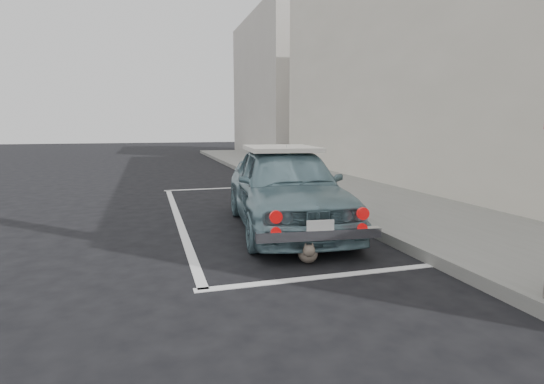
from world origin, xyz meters
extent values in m
plane|color=black|center=(0.00, 0.00, 0.00)|extent=(80.00, 80.00, 0.00)
cube|color=slate|center=(3.20, 2.00, 0.07)|extent=(2.80, 40.00, 0.15)
cube|color=beige|center=(6.35, 4.00, 3.50)|extent=(3.50, 18.00, 7.00)
cube|color=black|center=(4.66, 4.00, 1.40)|extent=(0.10, 16.00, 2.40)
cube|color=white|center=(4.66, 5.20, 4.60)|extent=(0.10, 2.00, 1.60)
cube|color=red|center=(4.66, 7.60, 4.60)|extent=(0.10, 2.00, 1.60)
cube|color=#13249B|center=(4.66, 10.00, 4.60)|extent=(0.10, 2.00, 1.60)
cube|color=#B2ABA1|center=(6.35, 20.00, 4.00)|extent=(3.50, 10.00, 8.00)
cube|color=silver|center=(0.50, -0.50, 0.00)|extent=(3.00, 0.12, 0.01)
cube|color=silver|center=(0.50, 6.50, 0.00)|extent=(3.00, 0.12, 0.01)
cube|color=silver|center=(-0.90, 3.00, 0.00)|extent=(0.12, 7.00, 0.01)
imported|color=#6D919B|center=(0.74, 1.81, 0.68)|extent=(2.02, 4.12, 1.35)
cube|color=silver|center=(0.78, 2.21, 1.28)|extent=(1.28, 1.62, 0.07)
cube|color=silver|center=(0.52, -0.11, 0.38)|extent=(1.52, 0.28, 0.12)
cube|color=white|center=(0.52, -0.16, 0.48)|extent=(0.33, 0.06, 0.17)
cylinder|color=red|center=(0.00, -0.09, 0.62)|extent=(0.15, 0.06, 0.15)
cylinder|color=red|center=(1.04, -0.20, 0.62)|extent=(0.15, 0.06, 0.15)
cylinder|color=red|center=(0.00, -0.09, 0.44)|extent=(0.12, 0.05, 0.12)
cylinder|color=red|center=(1.04, -0.20, 0.44)|extent=(0.12, 0.05, 0.12)
ellipsoid|color=#6E6054|center=(0.45, 0.05, 0.12)|extent=(0.34, 0.44, 0.23)
sphere|color=#6E6054|center=(0.40, -0.12, 0.20)|extent=(0.15, 0.15, 0.15)
cone|color=#6E6054|center=(0.36, -0.10, 0.28)|extent=(0.05, 0.05, 0.06)
cone|color=#6E6054|center=(0.43, -0.13, 0.28)|extent=(0.05, 0.05, 0.06)
cylinder|color=#6E6054|center=(0.56, 0.22, 0.05)|extent=(0.06, 0.25, 0.03)
camera|label=1|loc=(-1.39, -4.63, 1.65)|focal=28.00mm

